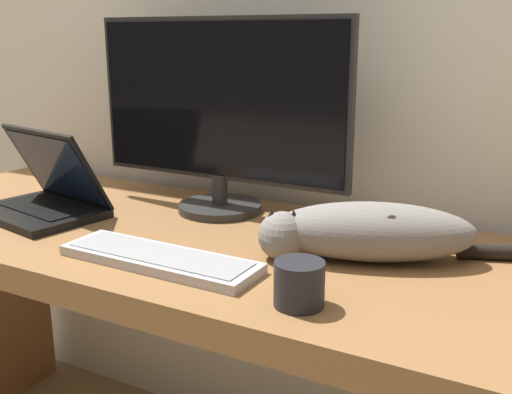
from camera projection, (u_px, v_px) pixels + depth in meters
desk at (192, 292)px, 1.40m from camera, size 1.79×0.67×0.76m
monitor at (219, 113)px, 1.47m from camera, size 0.69×0.21×0.48m
laptop at (45, 197)px, 1.50m from camera, size 0.34×0.28×0.22m
external_keyboard at (159, 259)px, 1.18m from camera, size 0.42×0.13×0.02m
cat at (367, 231)px, 1.19m from camera, size 0.55×0.32×0.12m
coffee_mug at (299, 284)px, 0.99m from camera, size 0.09×0.09×0.08m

